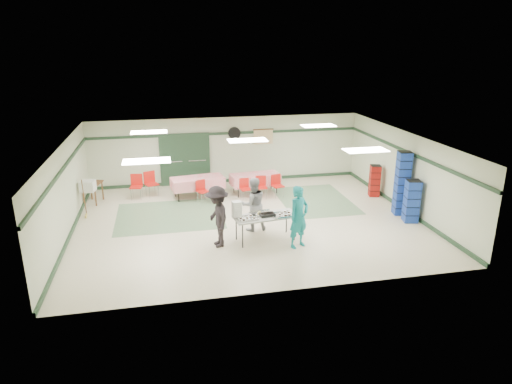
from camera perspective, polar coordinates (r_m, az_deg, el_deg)
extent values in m
plane|color=beige|center=(14.95, -1.02, -3.62)|extent=(11.00, 11.00, 0.00)
plane|color=white|center=(14.16, -1.08, 6.56)|extent=(11.00, 11.00, 0.00)
plane|color=beige|center=(18.79, -3.63, 5.25)|extent=(11.00, 0.00, 11.00)
plane|color=beige|center=(10.38, 3.63, -5.79)|extent=(11.00, 0.00, 11.00)
plane|color=beige|center=(14.56, -22.82, -0.06)|extent=(0.00, 9.00, 9.00)
plane|color=beige|center=(16.39, 18.22, 2.41)|extent=(0.00, 9.00, 9.00)
cube|color=#1F3A25|center=(18.61, -3.65, 7.33)|extent=(11.00, 0.06, 0.10)
cube|color=#1F3A25|center=(19.09, -3.54, 1.46)|extent=(11.00, 0.06, 0.12)
cube|color=#1F3A25|center=(14.37, -23.05, 2.60)|extent=(0.06, 9.00, 0.10)
cube|color=#1F3A25|center=(14.98, -22.11, -4.74)|extent=(0.06, 9.00, 0.12)
cube|color=#1F3A25|center=(16.21, 18.37, 4.78)|extent=(0.06, 9.00, 0.10)
cube|color=#1F3A25|center=(16.75, 17.70, -1.84)|extent=(0.06, 9.00, 0.12)
cube|color=gray|center=(15.65, -10.75, -2.91)|extent=(3.50, 3.00, 0.01)
cube|color=gray|center=(16.99, 7.34, -1.02)|extent=(2.50, 3.50, 0.01)
cube|color=#999B99|center=(18.63, -10.31, 3.93)|extent=(0.90, 0.06, 2.10)
cube|color=#999B99|center=(18.67, -7.39, 4.11)|extent=(0.90, 0.06, 2.10)
cube|color=#1F3A25|center=(18.62, -8.86, 4.00)|extent=(2.00, 0.03, 2.15)
cylinder|color=black|center=(18.63, -2.72, 7.36)|extent=(0.50, 0.10, 0.50)
cube|color=#D9BD87|center=(18.89, 0.91, 6.91)|extent=(0.80, 0.02, 0.60)
cube|color=#B8B8B3|center=(13.29, 1.19, -3.06)|extent=(1.94, 1.00, 0.04)
cylinder|color=black|center=(12.93, -1.69, -5.53)|extent=(0.04, 0.04, 0.72)
cylinder|color=black|center=(13.46, 4.84, -4.58)|extent=(0.04, 0.04, 0.72)
cylinder|color=black|center=(13.45, -2.49, -4.55)|extent=(0.04, 0.04, 0.72)
cylinder|color=black|center=(13.97, 3.82, -3.68)|extent=(0.04, 0.04, 0.72)
cube|color=silver|center=(13.33, 3.27, -2.88)|extent=(0.68, 0.55, 0.02)
cube|color=silver|center=(13.40, 0.69, -2.73)|extent=(0.70, 0.56, 0.02)
cube|color=silver|center=(13.04, -1.08, -3.34)|extent=(0.62, 0.50, 0.02)
cube|color=black|center=(13.25, 1.41, -2.85)|extent=(0.47, 0.33, 0.08)
cube|color=white|center=(13.14, -2.42, -2.14)|extent=(0.28, 0.27, 0.47)
imported|color=teal|center=(12.86, 5.36, -3.13)|extent=(0.78, 0.68, 1.80)
imported|color=gray|center=(13.96, -0.36, -1.54)|extent=(0.88, 0.72, 1.68)
imported|color=black|center=(12.90, -4.84, -3.09)|extent=(0.81, 1.23, 1.78)
cube|color=red|center=(17.43, -0.10, 2.18)|extent=(1.93, 1.01, 0.05)
cube|color=red|center=(17.49, -0.10, 1.59)|extent=(1.93, 1.03, 0.40)
cylinder|color=black|center=(17.05, -2.23, 0.46)|extent=(0.04, 0.04, 0.72)
cylinder|color=black|center=(17.51, 2.60, 0.94)|extent=(0.04, 0.04, 0.72)
cylinder|color=black|center=(17.61, -2.79, 1.04)|extent=(0.04, 0.04, 0.72)
cylinder|color=black|center=(18.06, 1.91, 1.49)|extent=(0.04, 0.04, 0.72)
cube|color=red|center=(17.14, -7.33, 1.75)|extent=(2.03, 1.12, 0.05)
cube|color=red|center=(17.20, -7.30, 1.14)|extent=(2.03, 1.14, 0.40)
cylinder|color=black|center=(16.80, -9.67, -0.07)|extent=(0.04, 0.04, 0.72)
cylinder|color=black|center=(17.15, -4.42, 0.52)|extent=(0.04, 0.04, 0.72)
cylinder|color=black|center=(17.40, -10.09, 0.55)|extent=(0.04, 0.04, 0.72)
cylinder|color=black|center=(17.74, -5.01, 1.12)|extent=(0.04, 0.04, 0.72)
cube|color=red|center=(16.94, 0.69, 0.58)|extent=(0.41, 0.41, 0.04)
cube|color=red|center=(17.04, 0.60, 1.44)|extent=(0.39, 0.06, 0.39)
cylinder|color=silver|center=(16.84, 0.25, -0.32)|extent=(0.02, 0.02, 0.41)
cylinder|color=silver|center=(16.89, 1.29, -0.27)|extent=(0.02, 0.02, 0.41)
cylinder|color=silver|center=(17.13, 0.10, 0.01)|extent=(0.02, 0.02, 0.41)
cylinder|color=silver|center=(17.18, 1.12, 0.05)|extent=(0.02, 0.02, 0.41)
cube|color=red|center=(16.83, -1.32, 0.37)|extent=(0.41, 0.41, 0.04)
cube|color=red|center=(16.92, -1.50, 1.17)|extent=(0.36, 0.09, 0.36)
cylinder|color=silver|center=(16.72, -1.63, -0.51)|extent=(0.02, 0.02, 0.38)
cylinder|color=silver|center=(16.81, -0.69, -0.40)|extent=(0.02, 0.02, 0.38)
cylinder|color=silver|center=(16.99, -1.93, -0.21)|extent=(0.02, 0.02, 0.38)
cylinder|color=silver|center=(17.07, -1.01, -0.11)|extent=(0.02, 0.02, 0.38)
cube|color=red|center=(17.07, 2.73, 0.75)|extent=(0.47, 0.47, 0.04)
cube|color=red|center=(17.16, 2.48, 1.61)|extent=(0.40, 0.12, 0.40)
cylinder|color=silver|center=(16.94, 2.48, -0.20)|extent=(0.02, 0.02, 0.42)
cylinder|color=silver|center=(17.08, 3.43, -0.06)|extent=(0.02, 0.02, 0.42)
cylinder|color=silver|center=(17.21, 2.01, 0.10)|extent=(0.02, 0.02, 0.42)
cylinder|color=silver|center=(17.35, 2.96, 0.24)|extent=(0.02, 0.02, 0.42)
cube|color=red|center=(16.63, -6.64, 0.08)|extent=(0.50, 0.50, 0.04)
cube|color=red|center=(16.71, -6.96, 0.90)|extent=(0.36, 0.19, 0.38)
cylinder|color=silver|center=(16.50, -6.80, -0.86)|extent=(0.02, 0.02, 0.40)
cylinder|color=silver|center=(16.65, -5.90, -0.66)|extent=(0.02, 0.02, 0.40)
cylinder|color=silver|center=(16.75, -7.32, -0.59)|extent=(0.02, 0.02, 0.40)
cylinder|color=silver|center=(16.89, -6.43, -0.40)|extent=(0.02, 0.02, 0.40)
cube|color=red|center=(17.57, -12.91, 0.96)|extent=(0.57, 0.57, 0.04)
cube|color=red|center=(17.68, -13.20, 1.86)|extent=(0.42, 0.20, 0.44)
cylinder|color=silver|center=(17.43, -13.17, -0.08)|extent=(0.02, 0.02, 0.46)
cylinder|color=silver|center=(17.54, -12.11, 0.13)|extent=(0.02, 0.02, 0.46)
cylinder|color=silver|center=(17.74, -13.59, 0.22)|extent=(0.02, 0.02, 0.46)
cylinder|color=silver|center=(17.86, -12.54, 0.42)|extent=(0.02, 0.02, 0.46)
cube|color=red|center=(17.40, -14.75, 0.61)|extent=(0.48, 0.48, 0.04)
cube|color=red|center=(17.52, -14.70, 1.54)|extent=(0.43, 0.10, 0.43)
cylinder|color=silver|center=(17.35, -15.34, -0.35)|extent=(0.02, 0.02, 0.45)
cylinder|color=silver|center=(17.29, -14.22, -0.33)|extent=(0.02, 0.02, 0.45)
cylinder|color=silver|center=(17.67, -15.13, 0.00)|extent=(0.02, 0.02, 0.45)
cylinder|color=silver|center=(17.61, -14.04, 0.03)|extent=(0.02, 0.02, 0.45)
cube|color=#1B3EA2|center=(15.93, 17.79, 1.02)|extent=(0.49, 0.49, 2.18)
cube|color=maroon|center=(17.71, 14.61, 1.37)|extent=(0.45, 0.45, 1.20)
cube|color=#1B3EA2|center=(15.48, 18.88, -1.10)|extent=(0.51, 0.51, 1.40)
cube|color=brown|center=(17.41, -19.80, 0.98)|extent=(0.73, 0.94, 0.05)
cube|color=brown|center=(17.30, -20.74, -0.52)|extent=(0.05, 0.05, 0.70)
cube|color=brown|center=(17.14, -19.43, -0.55)|extent=(0.05, 0.05, 0.70)
cube|color=brown|center=(17.90, -19.90, 0.18)|extent=(0.05, 0.05, 0.70)
cube|color=brown|center=(17.74, -18.62, 0.16)|extent=(0.05, 0.05, 0.70)
cube|color=silver|center=(16.44, -20.29, 0.71)|extent=(0.53, 0.48, 0.37)
cylinder|color=brown|center=(16.09, -20.69, -0.66)|extent=(0.05, 0.21, 1.30)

